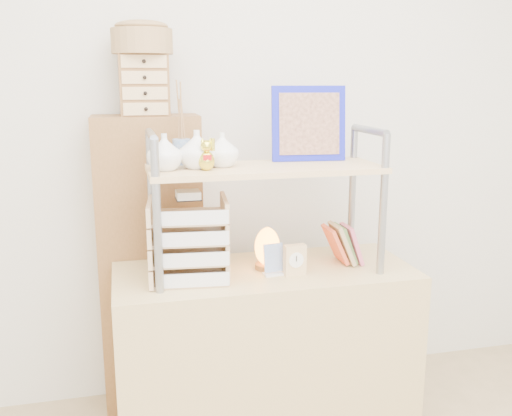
% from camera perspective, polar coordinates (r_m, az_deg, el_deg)
% --- Properties ---
extents(desk, '(1.20, 0.50, 0.75)m').
position_cam_1_polar(desk, '(2.45, 0.88, -14.51)').
color(desk, tan).
rests_on(desk, ground).
extents(cabinet, '(0.45, 0.25, 1.35)m').
position_cam_1_polar(cabinet, '(2.62, -10.42, -5.83)').
color(cabinet, brown).
rests_on(cabinet, ground).
extents(hutch, '(0.90, 0.34, 0.72)m').
position_cam_1_polar(hutch, '(2.20, -0.73, 4.27)').
color(hutch, gray).
rests_on(hutch, desk).
extents(letter_tray, '(0.31, 0.29, 0.34)m').
position_cam_1_polar(letter_tray, '(2.18, -6.69, -3.61)').
color(letter_tray, tan).
rests_on(letter_tray, desk).
extents(salt_lamp, '(0.11, 0.11, 0.17)m').
position_cam_1_polar(salt_lamp, '(2.29, 1.12, -4.01)').
color(salt_lamp, brown).
rests_on(salt_lamp, desk).
extents(desk_clock, '(0.09, 0.05, 0.12)m').
position_cam_1_polar(desk_clock, '(2.23, 3.90, -5.20)').
color(desk_clock, tan).
rests_on(desk_clock, desk).
extents(postcard_stand, '(0.18, 0.07, 0.12)m').
position_cam_1_polar(postcard_stand, '(2.26, 2.82, -5.67)').
color(postcard_stand, white).
rests_on(postcard_stand, desk).
extents(drawer_chest, '(0.20, 0.16, 0.25)m').
position_cam_1_polar(drawer_chest, '(2.46, -11.14, 11.96)').
color(drawer_chest, brown).
rests_on(drawer_chest, cabinet).
extents(woven_basket, '(0.25, 0.25, 0.10)m').
position_cam_1_polar(woven_basket, '(2.47, -11.33, 16.02)').
color(woven_basket, '#996D45').
rests_on(woven_basket, drawer_chest).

